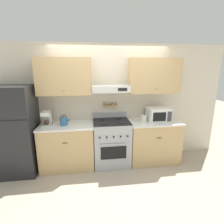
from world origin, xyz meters
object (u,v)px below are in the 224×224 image
Objects in this scene: refrigerator at (14,131)px; tea_kettle at (64,121)px; utensil_crock at (144,118)px; stove_range at (112,142)px; microwave at (158,114)px; coffee_maker at (47,118)px.

tea_kettle is at bearing 2.22° from refrigerator.
stove_range is at bearing 178.99° from utensil_crock.
tea_kettle is 0.72× the size of utensil_crock.
refrigerator is 5.72× the size of utensil_crock.
refrigerator is 3.81× the size of microwave.
stove_range is 3.57× the size of utensil_crock.
stove_range is 1.18m from microwave.
stove_range is 0.87m from utensil_crock.
coffee_maker is at bearing 179.06° from utensil_crock.
microwave reaches higher than tea_kettle.
microwave reaches higher than stove_range.
refrigerator is at bearing -179.19° from utensil_crock.
coffee_maker is 0.96× the size of utensil_crock.
coffee_maker is at bearing 179.63° from microwave.
utensil_crock is at bearing -176.92° from microwave.
microwave is 1.50× the size of utensil_crock.
stove_range is 4.93× the size of tea_kettle.
coffee_maker is 0.64× the size of microwave.
stove_range is 0.62× the size of refrigerator.
stove_range is at bearing 1.47° from refrigerator.
tea_kettle is 1.99m from microwave.
refrigerator is at bearing -178.53° from stove_range.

